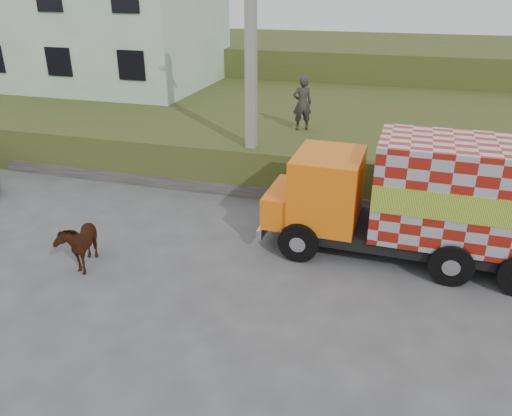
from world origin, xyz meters
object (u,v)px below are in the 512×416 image
(utility_pole, at_px, (251,63))
(cow, at_px, (79,242))
(cargo_truck, at_px, (424,199))
(pedestrian, at_px, (302,104))

(utility_pole, distance_m, cow, 7.07)
(cow, bearing_deg, utility_pole, 48.18)
(utility_pole, bearing_deg, cow, -114.61)
(utility_pole, height_order, cargo_truck, utility_pole)
(utility_pole, relative_size, pedestrian, 4.36)
(cargo_truck, relative_size, pedestrian, 3.72)
(utility_pole, xyz_separation_m, cargo_truck, (5.16, -2.93, -2.51))
(cow, height_order, pedestrian, pedestrian)
(cow, bearing_deg, pedestrian, 48.26)
(cargo_truck, bearing_deg, utility_pole, 151.65)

